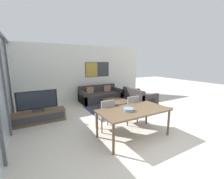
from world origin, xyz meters
TOP-DOWN VIEW (x-y plane):
  - ground_plane at (0.00, 0.00)m, footprint 24.00×24.00m
  - wall_back at (0.03, 5.59)m, footprint 7.09×0.09m
  - window_wall_left at (-3.04, 2.79)m, footprint 0.07×5.59m
  - area_rug at (0.67, 3.32)m, footprint 2.23×2.01m
  - tv_console at (-2.25, 3.33)m, footprint 1.63×0.41m
  - television at (-2.25, 3.33)m, footprint 1.21×0.20m
  - sofa_main at (0.67, 4.84)m, footprint 2.04×0.97m
  - sofa_side at (1.96, 3.35)m, footprint 0.97×1.42m
  - coffee_table at (0.67, 3.32)m, footprint 1.09×1.09m
  - dining_table at (-0.11, 1.08)m, footprint 1.86×0.98m
  - dining_chair_left at (-0.57, 1.78)m, footprint 0.46×0.46m
  - dining_chair_centre at (0.34, 1.81)m, footprint 0.46×0.46m
  - fruit_bowl at (-0.30, 1.05)m, footprint 0.28×0.28m

SIDE VIEW (x-z plane):
  - ground_plane at x=0.00m, z-range 0.00..0.00m
  - area_rug at x=0.67m, z-range 0.00..0.01m
  - tv_console at x=-2.25m, z-range 0.00..0.42m
  - sofa_main at x=0.67m, z-range -0.12..0.65m
  - sofa_side at x=1.96m, z-range -0.12..0.65m
  - coffee_table at x=0.67m, z-range 0.09..0.45m
  - dining_chair_left at x=-0.57m, z-range 0.05..0.97m
  - dining_chair_centre at x=0.34m, z-range 0.05..0.97m
  - dining_table at x=-0.11m, z-range 0.31..1.08m
  - television at x=-2.25m, z-range 0.41..1.08m
  - fruit_bowl at x=-0.30m, z-range 0.77..0.84m
  - wall_back at x=0.03m, z-range 0.00..2.80m
  - window_wall_left at x=-3.04m, z-range 0.13..2.93m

